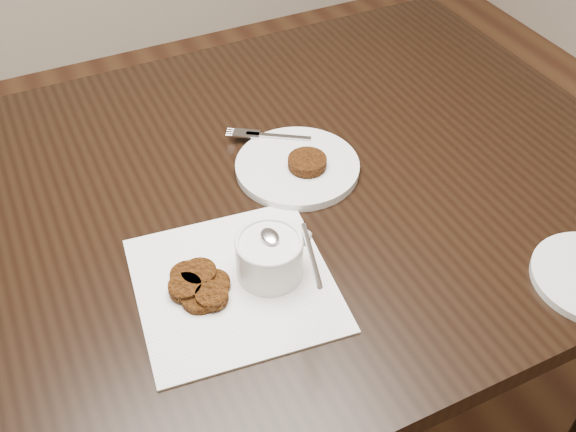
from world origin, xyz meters
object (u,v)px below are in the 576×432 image
object	(u,v)px
napkin	(234,284)
sauce_ramekin	(269,240)
table	(236,331)
plate_with_patty	(297,163)

from	to	relation	value
napkin	sauce_ramekin	distance (m)	0.09
table	napkin	bearing A→B (deg)	-107.12
plate_with_patty	napkin	bearing A→B (deg)	-135.61
table	plate_with_patty	size ratio (longest dim) A/B	6.92
table	sauce_ramekin	size ratio (longest dim) A/B	11.08
table	plate_with_patty	distance (m)	0.42
plate_with_patty	table	bearing A→B (deg)	-174.20
sauce_ramekin	plate_with_patty	distance (m)	0.26
table	plate_with_patty	bearing A→B (deg)	5.80
napkin	table	bearing A→B (deg)	72.88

